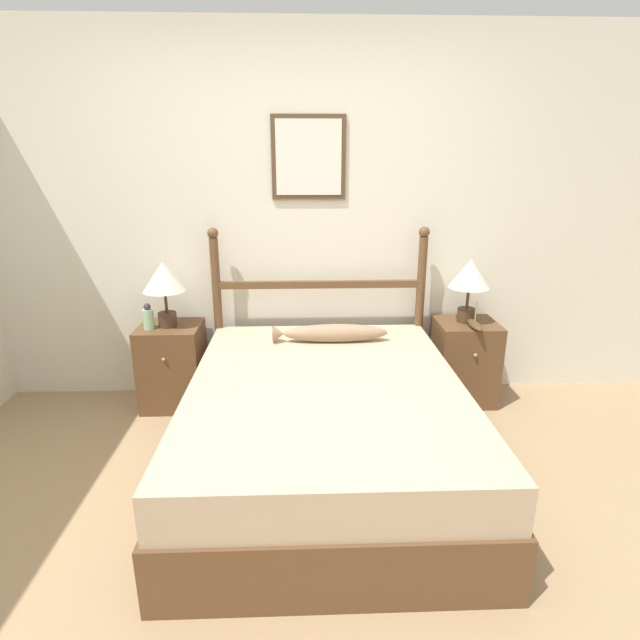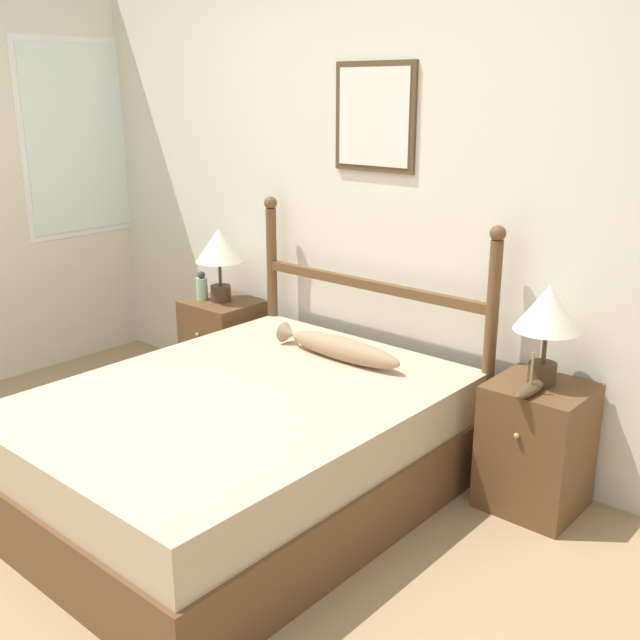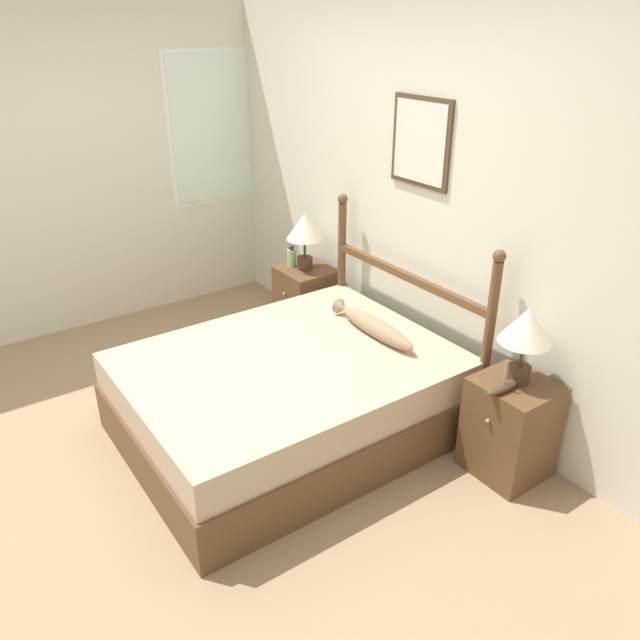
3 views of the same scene
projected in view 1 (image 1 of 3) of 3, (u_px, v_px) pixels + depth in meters
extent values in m
plane|color=#9E7F5B|center=(289.00, 551.00, 2.25)|extent=(16.00, 16.00, 0.00)
cube|color=beige|center=(291.00, 221.00, 3.51)|extent=(6.40, 0.06, 2.55)
cube|color=#4C3823|center=(309.00, 158.00, 3.34)|extent=(0.50, 0.02, 0.55)
cube|color=silver|center=(309.00, 158.00, 3.33)|extent=(0.44, 0.01, 0.49)
cube|color=brown|center=(325.00, 443.00, 2.81)|extent=(1.50, 1.95, 0.32)
cube|color=tan|center=(326.00, 400.00, 2.73)|extent=(1.46, 1.91, 0.22)
cylinder|color=brown|center=(218.00, 321.00, 3.56)|extent=(0.06, 0.06, 1.18)
sphere|color=brown|center=(213.00, 233.00, 3.37)|extent=(0.07, 0.07, 0.07)
cylinder|color=brown|center=(419.00, 318.00, 3.61)|extent=(0.06, 0.06, 1.18)
sphere|color=brown|center=(424.00, 232.00, 3.42)|extent=(0.07, 0.07, 0.07)
cube|color=brown|center=(319.00, 284.00, 3.50)|extent=(1.44, 0.04, 0.05)
cube|color=brown|center=(173.00, 365.00, 3.53)|extent=(0.42, 0.39, 0.59)
sphere|color=tan|center=(164.00, 360.00, 3.29)|extent=(0.02, 0.02, 0.02)
cube|color=brown|center=(464.00, 361.00, 3.60)|extent=(0.42, 0.39, 0.59)
sphere|color=tan|center=(475.00, 355.00, 3.36)|extent=(0.02, 0.02, 0.02)
cylinder|color=#422D1E|center=(168.00, 319.00, 3.42)|extent=(0.12, 0.12, 0.10)
cylinder|color=#422D1E|center=(166.00, 302.00, 3.38)|extent=(0.02, 0.02, 0.15)
cone|color=beige|center=(163.00, 277.00, 3.32)|extent=(0.28, 0.28, 0.20)
cylinder|color=#422D1E|center=(466.00, 315.00, 3.51)|extent=(0.12, 0.12, 0.10)
cylinder|color=#422D1E|center=(468.00, 298.00, 3.47)|extent=(0.02, 0.02, 0.15)
cone|color=beige|center=(470.00, 273.00, 3.42)|extent=(0.28, 0.28, 0.20)
cylinder|color=#99C699|center=(148.00, 319.00, 3.36)|extent=(0.07, 0.07, 0.14)
sphere|color=#333338|center=(147.00, 307.00, 3.33)|extent=(0.05, 0.05, 0.05)
ellipsoid|color=#4C3823|center=(475.00, 325.00, 3.38)|extent=(0.07, 0.25, 0.05)
cylinder|color=#997F56|center=(476.00, 311.00, 3.36)|extent=(0.01, 0.01, 0.14)
ellipsoid|color=#997A5B|center=(336.00, 333.00, 3.27)|extent=(0.68, 0.12, 0.12)
cone|color=#997A5B|center=(279.00, 334.00, 3.26)|extent=(0.08, 0.11, 0.11)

